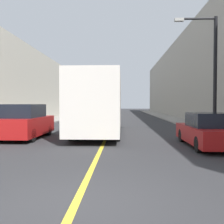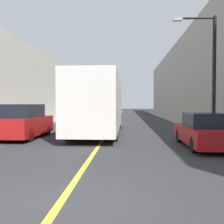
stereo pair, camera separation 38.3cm
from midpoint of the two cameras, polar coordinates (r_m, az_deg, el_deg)
The scene contains 10 objects.
ground_plane at distance 5.18m, azimuth -9.06°, elevation -19.01°, with size 200.00×200.00×0.00m, color #2D2D30.
sidewalk_left at distance 35.70m, azimuth -9.79°, elevation -1.14°, with size 2.61×72.00×0.11m, color gray.
sidewalk_right at distance 35.29m, azimuth 13.06°, elevation -1.19°, with size 2.61×72.00×0.11m, color gray.
building_row_left at distance 36.60m, azimuth -14.89°, elevation 4.86°, with size 4.00×72.00×7.72m, color #B7B2A3.
building_row_right at distance 36.13m, azimuth 18.34°, elevation 7.31°, with size 4.00×72.00×10.79m, color gray.
road_center_line at distance 34.79m, azimuth 1.57°, elevation -1.27°, with size 0.16×72.00×0.01m, color gold.
bus at distance 16.09m, azimuth -2.28°, elevation 1.81°, with size 2.57×10.03×3.47m.
parked_suv_left at distance 14.75m, azimuth -18.21°, elevation -2.18°, with size 2.00×4.58×1.82m.
car_right_near at distance 11.85m, azimuth 20.42°, elevation -4.03°, with size 1.76×4.49×1.47m.
street_lamp_right at distance 15.66m, azimuth 21.25°, elevation 9.11°, with size 2.36×0.24×6.55m.
Camera 2 is at (1.24, -4.72, 1.83)m, focal length 42.00 mm.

